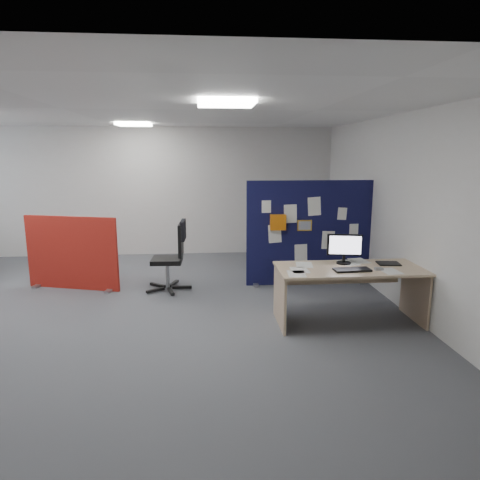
{
  "coord_description": "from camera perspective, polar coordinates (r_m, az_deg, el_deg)",
  "views": [
    {
      "loc": [
        1.75,
        -5.7,
        2.15
      ],
      "look_at": [
        2.23,
        -0.05,
        1.0
      ],
      "focal_mm": 32.0,
      "sensor_mm": 36.0,
      "label": 1
    }
  ],
  "objects": [
    {
      "name": "floor",
      "position": [
        6.34,
        -20.83,
        -9.15
      ],
      "size": [
        9.0,
        9.0,
        0.0
      ],
      "primitive_type": "plane",
      "color": "#515459",
      "rests_on": "ground"
    },
    {
      "name": "ceiling",
      "position": [
        5.99,
        -22.73,
        15.88
      ],
      "size": [
        9.0,
        7.0,
        0.02
      ],
      "primitive_type": "cube",
      "color": "white",
      "rests_on": "wall_back"
    },
    {
      "name": "wall_back",
      "position": [
        9.4,
        -15.67,
        6.15
      ],
      "size": [
        9.0,
        0.02,
        2.7
      ],
      "primitive_type": "cube",
      "color": "silver",
      "rests_on": "floor"
    },
    {
      "name": "wall_right",
      "position": [
        6.38,
        20.77,
        3.52
      ],
      "size": [
        0.02,
        7.0,
        2.7
      ],
      "primitive_type": "cube",
      "color": "silver",
      "rests_on": "floor"
    },
    {
      "name": "ceiling_lights",
      "position": [
        6.54,
        -18.01,
        15.48
      ],
      "size": [
        4.1,
        4.1,
        0.04
      ],
      "color": "white",
      "rests_on": "ceiling"
    },
    {
      "name": "navy_divider",
      "position": [
        7.12,
        9.16,
        0.9
      ],
      "size": [
        2.09,
        0.3,
        1.73
      ],
      "color": "#0E0E34",
      "rests_on": "floor"
    },
    {
      "name": "main_desk",
      "position": [
        5.69,
        14.2,
        -5.09
      ],
      "size": [
        1.84,
        0.82,
        0.73
      ],
      "color": "tan",
      "rests_on": "floor"
    },
    {
      "name": "monitor_main",
      "position": [
        5.73,
        13.75,
        -0.96
      ],
      "size": [
        0.45,
        0.19,
        0.39
      ],
      "rotation": [
        0.0,
        0.0,
        -0.19
      ],
      "color": "black",
      "rests_on": "main_desk"
    },
    {
      "name": "keyboard",
      "position": [
        5.46,
        14.72,
        -3.86
      ],
      "size": [
        0.46,
        0.21,
        0.02
      ],
      "primitive_type": "cube",
      "rotation": [
        0.0,
        0.0,
        0.06
      ],
      "color": "black",
      "rests_on": "main_desk"
    },
    {
      "name": "mouse",
      "position": [
        5.58,
        18.03,
        -3.69
      ],
      "size": [
        0.1,
        0.06,
        0.03
      ],
      "primitive_type": "cube",
      "rotation": [
        0.0,
        0.0,
        -0.03
      ],
      "color": "gray",
      "rests_on": "main_desk"
    },
    {
      "name": "paper_tray",
      "position": [
        5.93,
        19.19,
        -2.97
      ],
      "size": [
        0.31,
        0.25,
        0.01
      ],
      "primitive_type": "cube",
      "rotation": [
        0.0,
        0.0,
        -0.12
      ],
      "color": "black",
      "rests_on": "main_desk"
    },
    {
      "name": "red_divider",
      "position": [
        7.33,
        -21.51,
        -1.72
      ],
      "size": [
        1.53,
        0.49,
        1.18
      ],
      "rotation": [
        0.0,
        0.0,
        -0.28
      ],
      "color": "#A91615",
      "rests_on": "floor"
    },
    {
      "name": "office_chair",
      "position": [
        6.83,
        -8.79,
        -1.54
      ],
      "size": [
        0.71,
        0.74,
        1.11
      ],
      "rotation": [
        0.0,
        0.0,
        -0.04
      ],
      "color": "black",
      "rests_on": "floor"
    },
    {
      "name": "desk_papers",
      "position": [
        5.58,
        12.35,
        -3.54
      ],
      "size": [
        1.41,
        0.87,
        0.0
      ],
      "color": "white",
      "rests_on": "main_desk"
    }
  ]
}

